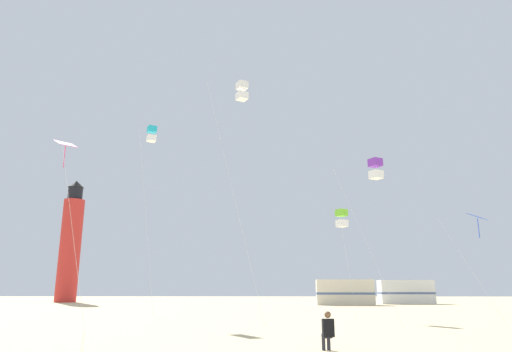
{
  "coord_description": "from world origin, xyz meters",
  "views": [
    {
      "loc": [
        0.05,
        -8.22,
        1.84
      ],
      "look_at": [
        -0.37,
        9.74,
        6.27
      ],
      "focal_mm": 32.01,
      "sensor_mm": 36.0,
      "label": 1
    }
  ],
  "objects_px": {
    "kite_box_lime": "(342,218)",
    "kite_box_violet": "(376,169)",
    "kite_diamond_rainbow": "(66,150)",
    "rv_van_white": "(406,292)",
    "lighthouse_distant": "(70,244)",
    "rv_van_cream": "(345,292)",
    "kite_diamond_blue": "(477,220)",
    "kite_box_cyan": "(152,134)",
    "kite_box_white": "(242,92)",
    "kite_flyer_standing": "(328,330)"
  },
  "relations": [
    {
      "from": "kite_diamond_blue",
      "to": "kite_box_white",
      "type": "xyz_separation_m",
      "value": [
        -13.27,
        -0.03,
        7.92
      ]
    },
    {
      "from": "kite_box_lime",
      "to": "rv_van_cream",
      "type": "distance_m",
      "value": 24.75
    },
    {
      "from": "kite_box_lime",
      "to": "rv_van_cream",
      "type": "relative_size",
      "value": 1.04
    },
    {
      "from": "kite_diamond_rainbow",
      "to": "kite_box_white",
      "type": "distance_m",
      "value": 10.83
    },
    {
      "from": "lighthouse_distant",
      "to": "rv_van_white",
      "type": "height_order",
      "value": "lighthouse_distant"
    },
    {
      "from": "kite_box_cyan",
      "to": "kite_box_white",
      "type": "height_order",
      "value": "kite_box_white"
    },
    {
      "from": "kite_diamond_blue",
      "to": "kite_box_white",
      "type": "distance_m",
      "value": 15.46
    },
    {
      "from": "kite_box_cyan",
      "to": "rv_van_cream",
      "type": "distance_m",
      "value": 30.25
    },
    {
      "from": "kite_diamond_blue",
      "to": "rv_van_white",
      "type": "relative_size",
      "value": 0.92
    },
    {
      "from": "kite_box_violet",
      "to": "kite_diamond_rainbow",
      "type": "relative_size",
      "value": 1.0
    },
    {
      "from": "kite_box_white",
      "to": "kite_box_violet",
      "type": "bearing_deg",
      "value": -6.73
    },
    {
      "from": "kite_flyer_standing",
      "to": "lighthouse_distant",
      "type": "bearing_deg",
      "value": -64.99
    },
    {
      "from": "kite_flyer_standing",
      "to": "rv_van_cream",
      "type": "xyz_separation_m",
      "value": [
        7.0,
        39.01,
        0.78
      ]
    },
    {
      "from": "kite_diamond_rainbow",
      "to": "rv_van_white",
      "type": "relative_size",
      "value": 1.37
    },
    {
      "from": "lighthouse_distant",
      "to": "rv_van_cream",
      "type": "distance_m",
      "value": 37.78
    },
    {
      "from": "kite_box_violet",
      "to": "kite_diamond_rainbow",
      "type": "xyz_separation_m",
      "value": [
        -15.81,
        -3.9,
        0.0
      ]
    },
    {
      "from": "kite_diamond_blue",
      "to": "kite_diamond_rainbow",
      "type": "bearing_deg",
      "value": -167.37
    },
    {
      "from": "kite_box_white",
      "to": "rv_van_cream",
      "type": "bearing_deg",
      "value": 69.74
    },
    {
      "from": "kite_box_violet",
      "to": "kite_box_cyan",
      "type": "xyz_separation_m",
      "value": [
        -14.48,
        6.59,
        4.43
      ]
    },
    {
      "from": "kite_box_cyan",
      "to": "kite_box_white",
      "type": "relative_size",
      "value": 0.95
    },
    {
      "from": "kite_box_violet",
      "to": "kite_diamond_rainbow",
      "type": "height_order",
      "value": "kite_box_violet"
    },
    {
      "from": "rv_van_cream",
      "to": "rv_van_white",
      "type": "height_order",
      "value": "same"
    },
    {
      "from": "kite_box_violet",
      "to": "lighthouse_distant",
      "type": "bearing_deg",
      "value": 131.16
    },
    {
      "from": "kite_box_lime",
      "to": "kite_diamond_blue",
      "type": "bearing_deg",
      "value": -29.22
    },
    {
      "from": "kite_box_lime",
      "to": "kite_box_violet",
      "type": "distance_m",
      "value": 5.36
    },
    {
      "from": "kite_box_cyan",
      "to": "kite_box_violet",
      "type": "bearing_deg",
      "value": -24.49
    },
    {
      "from": "kite_diamond_rainbow",
      "to": "lighthouse_distant",
      "type": "height_order",
      "value": "lighthouse_distant"
    },
    {
      "from": "kite_box_violet",
      "to": "rv_van_white",
      "type": "relative_size",
      "value": 1.38
    },
    {
      "from": "kite_diamond_rainbow",
      "to": "rv_van_cream",
      "type": "relative_size",
      "value": 1.35
    },
    {
      "from": "kite_flyer_standing",
      "to": "kite_box_violet",
      "type": "height_order",
      "value": "kite_box_violet"
    },
    {
      "from": "kite_diamond_blue",
      "to": "rv_van_white",
      "type": "xyz_separation_m",
      "value": [
        5.07,
        31.87,
        -4.16
      ]
    },
    {
      "from": "kite_diamond_rainbow",
      "to": "rv_van_cream",
      "type": "bearing_deg",
      "value": 60.44
    },
    {
      "from": "kite_diamond_blue",
      "to": "lighthouse_distant",
      "type": "xyz_separation_m",
      "value": [
        -39.02,
        37.19,
        2.29
      ]
    },
    {
      "from": "kite_diamond_rainbow",
      "to": "rv_van_white",
      "type": "xyz_separation_m",
      "value": [
        26.58,
        36.69,
        -6.93
      ]
    },
    {
      "from": "kite_box_violet",
      "to": "rv_van_white",
      "type": "bearing_deg",
      "value": 71.81
    },
    {
      "from": "kite_diamond_blue",
      "to": "lighthouse_distant",
      "type": "distance_m",
      "value": 53.95
    },
    {
      "from": "kite_diamond_blue",
      "to": "kite_box_cyan",
      "type": "bearing_deg",
      "value": 164.3
    },
    {
      "from": "kite_diamond_rainbow",
      "to": "rv_van_white",
      "type": "height_order",
      "value": "kite_diamond_rainbow"
    },
    {
      "from": "kite_box_violet",
      "to": "kite_diamond_blue",
      "type": "bearing_deg",
      "value": 9.17
    },
    {
      "from": "kite_diamond_blue",
      "to": "lighthouse_distant",
      "type": "height_order",
      "value": "lighthouse_distant"
    },
    {
      "from": "kite_box_lime",
      "to": "kite_box_cyan",
      "type": "height_order",
      "value": "kite_box_cyan"
    },
    {
      "from": "kite_box_lime",
      "to": "kite_box_white",
      "type": "distance_m",
      "value": 10.37
    },
    {
      "from": "kite_diamond_blue",
      "to": "rv_van_white",
      "type": "distance_m",
      "value": 32.54
    },
    {
      "from": "kite_box_violet",
      "to": "lighthouse_distant",
      "type": "relative_size",
      "value": 0.53
    },
    {
      "from": "kite_box_white",
      "to": "lighthouse_distant",
      "type": "xyz_separation_m",
      "value": [
        -25.75,
        37.22,
        -5.64
      ]
    },
    {
      "from": "kite_diamond_blue",
      "to": "kite_box_cyan",
      "type": "xyz_separation_m",
      "value": [
        -20.18,
        5.67,
        7.2
      ]
    },
    {
      "from": "kite_flyer_standing",
      "to": "kite_box_lime",
      "type": "height_order",
      "value": "kite_box_lime"
    },
    {
      "from": "kite_diamond_blue",
      "to": "kite_box_violet",
      "type": "bearing_deg",
      "value": -170.83
    },
    {
      "from": "kite_box_lime",
      "to": "kite_box_violet",
      "type": "xyz_separation_m",
      "value": [
        1.23,
        -4.8,
        2.05
      ]
    },
    {
      "from": "kite_box_cyan",
      "to": "lighthouse_distant",
      "type": "distance_m",
      "value": 37.05
    }
  ]
}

